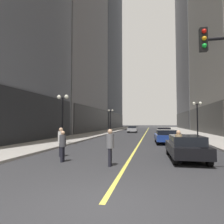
# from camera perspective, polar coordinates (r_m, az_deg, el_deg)

# --- Properties ---
(ground_plane) EXTENTS (200.00, 200.00, 0.00)m
(ground_plane) POSITION_cam_1_polar(r_m,az_deg,el_deg) (39.85, 9.89, -5.90)
(ground_plane) COLOR #2D2D30
(sidewalk_left) EXTENTS (4.50, 78.00, 0.15)m
(sidewalk_left) POSITION_cam_1_polar(r_m,az_deg,el_deg) (40.94, -1.79, -5.76)
(sidewalk_left) COLOR #9E9991
(sidewalk_left) RESTS_ON ground
(sidewalk_right) EXTENTS (4.50, 78.00, 0.15)m
(sidewalk_right) POSITION_cam_1_polar(r_m,az_deg,el_deg) (40.44, 21.71, -5.58)
(sidewalk_right) COLOR #9E9991
(sidewalk_right) RESTS_ON ground
(lane_centre_stripe) EXTENTS (0.16, 70.00, 0.01)m
(lane_centre_stripe) POSITION_cam_1_polar(r_m,az_deg,el_deg) (39.85, 9.89, -5.89)
(lane_centre_stripe) COLOR #E5D64C
(lane_centre_stripe) RESTS_ON ground
(building_left_far) EXTENTS (11.33, 26.00, 71.03)m
(building_left_far) POSITION_cam_1_polar(r_m,az_deg,el_deg) (74.90, -3.25, 23.45)
(building_left_far) COLOR #4C515B
(building_left_far) RESTS_ON ground
(car_black) EXTENTS (1.88, 4.29, 1.32)m
(car_black) POSITION_cam_1_polar(r_m,az_deg,el_deg) (11.48, 20.77, -9.41)
(car_black) COLOR black
(car_black) RESTS_ON ground
(car_blue) EXTENTS (2.08, 4.19, 1.32)m
(car_blue) POSITION_cam_1_polar(r_m,az_deg,el_deg) (19.49, 15.39, -6.78)
(car_blue) COLOR navy
(car_blue) RESTS_ON ground
(car_maroon) EXTENTS (2.01, 4.54, 1.32)m
(car_maroon) POSITION_cam_1_polar(r_m,az_deg,el_deg) (28.84, 14.82, -5.53)
(car_maroon) COLOR maroon
(car_maroon) RESTS_ON ground
(car_silver) EXTENTS (1.92, 4.10, 1.32)m
(car_silver) POSITION_cam_1_polar(r_m,az_deg,el_deg) (39.59, 5.98, -4.91)
(car_silver) COLOR #B7B7BC
(car_silver) RESTS_ON ground
(pedestrian_in_white_shirt) EXTENTS (0.48, 0.48, 1.72)m
(pedestrian_in_white_shirt) POSITION_cam_1_polar(r_m,az_deg,el_deg) (12.05, -14.72, -7.83)
(pedestrian_in_white_shirt) COLOR black
(pedestrian_in_white_shirt) RESTS_ON ground
(pedestrian_in_grey_suit) EXTENTS (0.36, 0.36, 1.72)m
(pedestrian_in_grey_suit) POSITION_cam_1_polar(r_m,az_deg,el_deg) (9.20, -0.58, -9.45)
(pedestrian_in_grey_suit) COLOR black
(pedestrian_in_grey_suit) RESTS_ON ground
(pedestrian_in_tan_trench) EXTENTS (0.46, 0.46, 1.63)m
(pedestrian_in_tan_trench) POSITION_cam_1_polar(r_m,az_deg,el_deg) (10.57, 18.87, -8.76)
(pedestrian_in_tan_trench) COLOR black
(pedestrian_in_tan_trench) RESTS_ON ground
(pedestrian_with_orange_bag) EXTENTS (0.36, 0.36, 1.59)m
(pedestrian_with_orange_bag) POSITION_cam_1_polar(r_m,az_deg,el_deg) (10.49, -14.20, -9.01)
(pedestrian_with_orange_bag) COLOR black
(pedestrian_with_orange_bag) RESTS_ON ground
(street_lamp_left_near) EXTENTS (1.06, 0.36, 4.43)m
(street_lamp_left_near) POSITION_cam_1_polar(r_m,az_deg,el_deg) (17.53, -14.24, 1.07)
(street_lamp_left_near) COLOR black
(street_lamp_left_near) RESTS_ON ground
(street_lamp_left_far) EXTENTS (1.06, 0.36, 4.43)m
(street_lamp_left_far) POSITION_cam_1_polar(r_m,az_deg,el_deg) (36.65, -0.40, -1.11)
(street_lamp_left_far) COLOR black
(street_lamp_left_far) RESTS_ON ground
(street_lamp_right_mid) EXTENTS (1.06, 0.36, 4.43)m
(street_lamp_right_mid) POSITION_cam_1_polar(r_m,az_deg,el_deg) (24.82, 23.62, 0.06)
(street_lamp_right_mid) COLOR black
(street_lamp_right_mid) RESTS_ON ground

